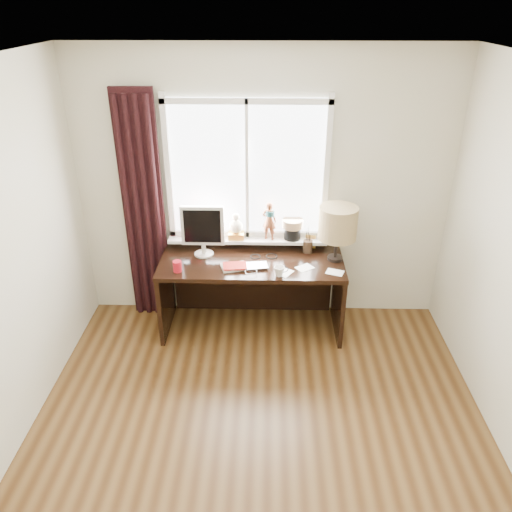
{
  "coord_description": "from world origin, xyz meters",
  "views": [
    {
      "loc": [
        0.04,
        -2.43,
        2.93
      ],
      "look_at": [
        -0.05,
        1.25,
        1.0
      ],
      "focal_mm": 35.0,
      "sensor_mm": 36.0,
      "label": 1
    }
  ],
  "objects_px": {
    "laptop": "(250,266)",
    "table_lamp": "(338,224)",
    "red_cup": "(177,266)",
    "desk": "(252,278)",
    "monitor": "(203,228)",
    "mug": "(279,271)"
  },
  "relations": [
    {
      "from": "mug",
      "to": "monitor",
      "type": "height_order",
      "value": "monitor"
    },
    {
      "from": "laptop",
      "to": "desk",
      "type": "bearing_deg",
      "value": 78.12
    },
    {
      "from": "mug",
      "to": "table_lamp",
      "type": "xyz_separation_m",
      "value": [
        0.52,
        0.32,
        0.32
      ]
    },
    {
      "from": "red_cup",
      "to": "desk",
      "type": "bearing_deg",
      "value": 25.47
    },
    {
      "from": "laptop",
      "to": "monitor",
      "type": "height_order",
      "value": "monitor"
    },
    {
      "from": "monitor",
      "to": "table_lamp",
      "type": "distance_m",
      "value": 1.23
    },
    {
      "from": "desk",
      "to": "table_lamp",
      "type": "height_order",
      "value": "table_lamp"
    },
    {
      "from": "red_cup",
      "to": "laptop",
      "type": "bearing_deg",
      "value": 7.24
    },
    {
      "from": "laptop",
      "to": "table_lamp",
      "type": "distance_m",
      "value": 0.88
    },
    {
      "from": "table_lamp",
      "to": "mug",
      "type": "bearing_deg",
      "value": -148.84
    },
    {
      "from": "laptop",
      "to": "monitor",
      "type": "xyz_separation_m",
      "value": [
        -0.44,
        0.25,
        0.26
      ]
    },
    {
      "from": "desk",
      "to": "table_lamp",
      "type": "distance_m",
      "value": 0.98
    },
    {
      "from": "red_cup",
      "to": "desk",
      "type": "xyz_separation_m",
      "value": [
        0.65,
        0.31,
        -0.29
      ]
    },
    {
      "from": "red_cup",
      "to": "monitor",
      "type": "distance_m",
      "value": 0.45
    },
    {
      "from": "laptop",
      "to": "desk",
      "type": "height_order",
      "value": "laptop"
    },
    {
      "from": "red_cup",
      "to": "table_lamp",
      "type": "xyz_separation_m",
      "value": [
        1.42,
        0.26,
        0.31
      ]
    },
    {
      "from": "monitor",
      "to": "table_lamp",
      "type": "relative_size",
      "value": 0.94
    },
    {
      "from": "desk",
      "to": "monitor",
      "type": "bearing_deg",
      "value": 177.66
    },
    {
      "from": "monitor",
      "to": "red_cup",
      "type": "bearing_deg",
      "value": -120.78
    },
    {
      "from": "monitor",
      "to": "mug",
      "type": "bearing_deg",
      "value": -28.59
    },
    {
      "from": "laptop",
      "to": "table_lamp",
      "type": "relative_size",
      "value": 0.64
    },
    {
      "from": "mug",
      "to": "table_lamp",
      "type": "distance_m",
      "value": 0.69
    }
  ]
}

